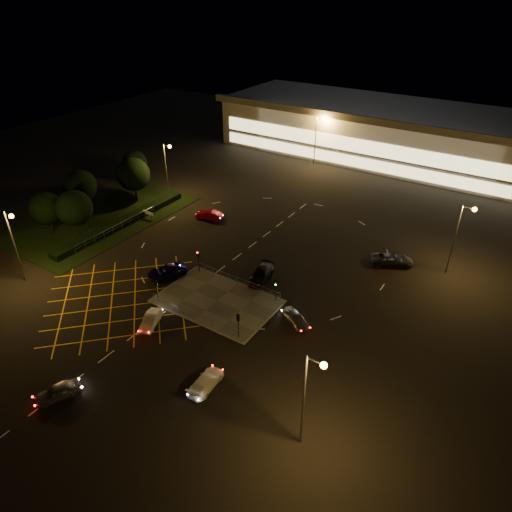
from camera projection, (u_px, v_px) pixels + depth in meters
The scene contains 27 objects.
ground at pixel (214, 288), 58.39m from camera, with size 180.00×180.00×0.00m, color black.
pedestrian_island at pixel (217, 301), 56.00m from camera, with size 14.00×9.00×0.12m, color #4C4944.
grass_verge at pixel (102, 217), 75.66m from camera, with size 18.00×30.00×0.08m, color black.
hedge at pixel (123, 222), 73.10m from camera, with size 2.00×26.00×1.00m, color black.
supermarket at pixel (385, 131), 100.00m from camera, with size 72.00×26.50×10.50m.
streetlight_sw at pixel (14, 237), 56.38m from camera, with size 1.78×0.56×10.03m.
streetlight_se at pixel (309, 390), 35.45m from camera, with size 1.78×0.56×10.03m.
streetlight_nw at pixel (167, 164), 78.80m from camera, with size 1.78×0.56×10.03m.
streetlight_ne at pixel (460, 230), 57.95m from camera, with size 1.78×0.56×10.03m.
streetlight_far_left at pixel (318, 134), 93.79m from camera, with size 1.78×0.56×10.03m.
signal_sw at pixel (156, 286), 54.72m from camera, with size 0.28×0.30×3.15m.
signal_se at pixel (238, 321), 49.15m from camera, with size 0.28×0.30×3.15m.
signal_nw at pixel (198, 257), 60.44m from camera, with size 0.28×0.30×3.15m.
signal_ne at pixel (276, 285), 54.87m from camera, with size 0.28×0.30×3.15m.
tree_a at pixel (46, 208), 68.63m from camera, with size 5.04×5.04×6.86m.
tree_b at pixel (81, 186), 75.12m from camera, with size 5.40×5.40×7.35m.
tree_c at pixel (133, 174), 78.83m from camera, with size 5.76×5.76×7.84m.
tree_d at pixel (135, 163), 86.40m from camera, with size 4.68×4.68×6.37m.
tree_e at pixel (74, 208), 68.04m from camera, with size 5.40×5.40×7.35m.
car_near_silver at pixel (57, 392), 42.90m from camera, with size 1.67×4.16×1.42m, color #B7B8BE.
car_queue_white at pixel (151, 320), 51.93m from camera, with size 1.40×4.01×1.32m, color white.
car_left_blue at pixel (167, 271), 60.52m from camera, with size 2.42×5.24×1.46m, color #0E0B47.
car_far_dkgrey at pixel (261, 275), 59.73m from camera, with size 2.16×5.31×1.54m, color black.
car_right_silver at pixel (296, 318), 52.12m from camera, with size 1.68×4.19×1.43m, color #9DA0A4.
car_circ_red at pixel (209, 215), 74.95m from camera, with size 1.54×4.42×1.46m, color maroon.
car_east_grey at pixel (392, 260), 62.75m from camera, with size 2.62×5.69×1.58m, color black.
car_approach_white at pixel (206, 382), 44.01m from camera, with size 1.85×4.56×1.32m, color white.
Camera 1 is at (30.44, -37.08, 33.97)m, focal length 32.00 mm.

